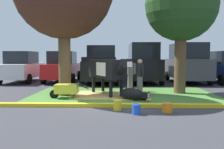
# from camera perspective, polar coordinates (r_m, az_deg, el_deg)

# --- Properties ---
(ground_plane) EXTENTS (80.00, 80.00, 0.00)m
(ground_plane) POSITION_cam_1_polar(r_m,az_deg,el_deg) (9.37, -0.51, -6.31)
(ground_plane) COLOR #38383D
(grass_island) EXTENTS (8.00, 5.02, 0.02)m
(grass_island) POSITION_cam_1_polar(r_m,az_deg,el_deg) (11.14, 2.73, -4.59)
(grass_island) COLOR #477A33
(grass_island) RESTS_ON ground
(curb_yellow) EXTENTS (9.20, 0.24, 0.12)m
(curb_yellow) POSITION_cam_1_polar(r_m,az_deg,el_deg) (8.52, 3.08, -6.97)
(curb_yellow) COLOR yellow
(curb_yellow) RESTS_ON ground
(hay_bedding) EXTENTS (3.33, 2.57, 0.04)m
(hay_bedding) POSITION_cam_1_polar(r_m,az_deg,el_deg) (10.88, -0.04, -4.72)
(hay_bedding) COLOR tan
(hay_bedding) RESTS_ON ground
(shade_tree_right) EXTENTS (3.26, 3.26, 5.64)m
(shade_tree_right) POSITION_cam_1_polar(r_m,az_deg,el_deg) (12.12, 15.38, 14.71)
(shade_tree_right) COLOR brown
(shade_tree_right) RESTS_ON ground
(cow_holstein) EXTENTS (1.91, 2.88, 1.60)m
(cow_holstein) POSITION_cam_1_polar(r_m,az_deg,el_deg) (10.87, -0.98, 1.21)
(cow_holstein) COLOR black
(cow_holstein) RESTS_ON ground
(calf_lying) EXTENTS (1.23, 1.06, 0.48)m
(calf_lying) POSITION_cam_1_polar(r_m,az_deg,el_deg) (9.76, 4.68, -4.48)
(calf_lying) COLOR black
(calf_lying) RESTS_ON ground
(person_handler) EXTENTS (0.34, 0.47, 1.58)m
(person_handler) POSITION_cam_1_polar(r_m,az_deg,el_deg) (11.35, 6.31, -0.21)
(person_handler) COLOR slate
(person_handler) RESTS_ON ground
(person_visitor_near) EXTENTS (0.52, 0.34, 1.57)m
(person_visitor_near) POSITION_cam_1_polar(r_m,az_deg,el_deg) (12.29, 4.12, 0.12)
(person_visitor_near) COLOR slate
(person_visitor_near) RESTS_ON ground
(wheelbarrow) EXTENTS (1.60, 0.63, 0.63)m
(wheelbarrow) POSITION_cam_1_polar(r_m,az_deg,el_deg) (10.30, -10.36, -3.25)
(wheelbarrow) COLOR gold
(wheelbarrow) RESTS_ON ground
(bucket_yellow) EXTENTS (0.28, 0.28, 0.33)m
(bucket_yellow) POSITION_cam_1_polar(r_m,az_deg,el_deg) (7.99, 1.22, -6.89)
(bucket_yellow) COLOR yellow
(bucket_yellow) RESTS_ON ground
(bucket_blue) EXTENTS (0.28, 0.28, 0.30)m
(bucket_blue) POSITION_cam_1_polar(r_m,az_deg,el_deg) (7.49, 5.51, -7.78)
(bucket_blue) COLOR blue
(bucket_blue) RESTS_ON ground
(bucket_orange) EXTENTS (0.33, 0.33, 0.29)m
(bucket_orange) POSITION_cam_1_polar(r_m,az_deg,el_deg) (7.88, 12.38, -7.29)
(bucket_orange) COLOR orange
(bucket_orange) RESTS_ON ground
(hatchback_white) EXTENTS (2.11, 4.44, 2.02)m
(hatchback_white) POSITION_cam_1_polar(r_m,az_deg,el_deg) (17.68, -19.68, 1.59)
(hatchback_white) COLOR silver
(hatchback_white) RESTS_ON ground
(sedan_red) EXTENTS (2.11, 4.44, 2.02)m
(sedan_red) POSITION_cam_1_polar(r_m,az_deg,el_deg) (17.10, -11.10, 1.67)
(sedan_red) COLOR red
(sedan_red) RESTS_ON ground
(pickup_truck_black) EXTENTS (2.32, 5.45, 2.42)m
(pickup_truck_black) POSITION_cam_1_polar(r_m,az_deg,el_deg) (16.45, -2.52, 2.10)
(pickup_truck_black) COLOR black
(pickup_truck_black) RESTS_ON ground
(suv_black) EXTENTS (2.21, 4.65, 2.52)m
(suv_black) POSITION_cam_1_polar(r_m,az_deg,el_deg) (16.38, 7.00, 2.61)
(suv_black) COLOR black
(suv_black) RESTS_ON ground
(suv_dark_grey) EXTENTS (2.21, 4.65, 2.52)m
(suv_dark_grey) POSITION_cam_1_polar(r_m,az_deg,el_deg) (16.94, 16.65, 2.52)
(suv_dark_grey) COLOR #3D3D42
(suv_dark_grey) RESTS_ON ground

